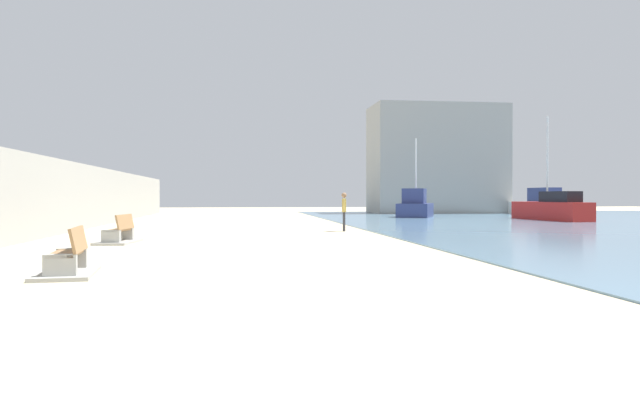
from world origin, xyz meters
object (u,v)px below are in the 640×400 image
bench_near (68,264)px  boat_distant (539,205)px  person_walking (344,209)px  boat_nearest (415,206)px  bench_far (119,236)px  boat_mid_bay (552,209)px

bench_near → boat_distant: 45.14m
person_walking → boat_nearest: (8.35, 17.36, -0.21)m
bench_near → bench_far: 8.73m
boat_nearest → bench_far: bearing=-126.2°
bench_far → boat_distant: (28.56, 26.71, 0.62)m
boat_mid_bay → person_walking: bearing=-146.4°
boat_mid_bay → boat_nearest: bearing=134.8°
boat_mid_bay → bench_far: bearing=-146.0°
boat_mid_bay → boat_nearest: (-7.05, 7.11, 0.04)m
bench_far → boat_nearest: size_ratio=0.38×
bench_near → boat_mid_bay: boat_mid_bay is taller
bench_far → boat_mid_bay: bearing=34.0°
bench_far → boat_mid_bay: (24.18, 16.33, 0.55)m
bench_far → person_walking: bearing=34.7°
person_walking → boat_distant: (19.79, 20.63, -0.18)m
person_walking → boat_distant: bearing=46.2°
boat_nearest → boat_distant: bearing=16.0°
boat_distant → bench_far: bearing=-136.9°
bench_far → boat_distant: bearing=43.1°
person_walking → bench_far: bearing=-145.3°
bench_far → person_walking: size_ratio=1.27×
boat_distant → boat_nearest: boat_nearest is taller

